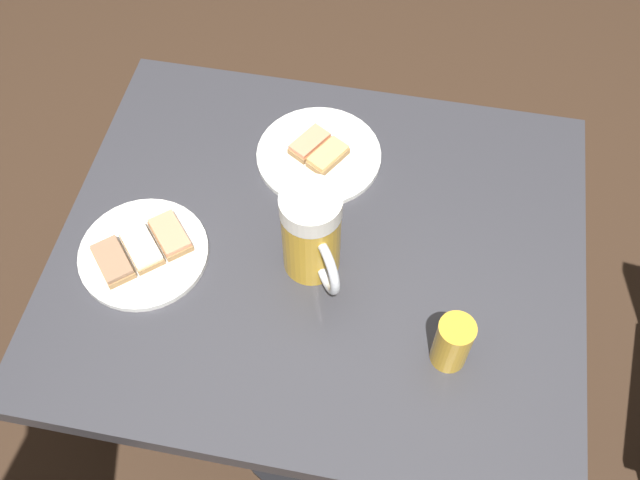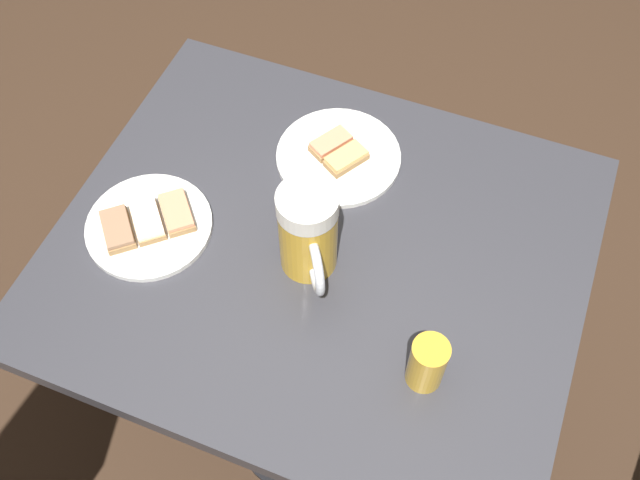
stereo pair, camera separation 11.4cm
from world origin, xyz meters
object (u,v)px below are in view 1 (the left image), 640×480
(plate_far, at_px, (319,154))
(beer_mug, at_px, (312,235))
(plate_near, at_px, (143,251))
(beer_glass_small, at_px, (453,343))

(plate_far, bearing_deg, beer_mug, 8.36)
(plate_near, xyz_separation_m, plate_far, (-0.25, 0.23, -0.00))
(beer_mug, height_order, beer_glass_small, beer_mug)
(beer_mug, bearing_deg, plate_near, -82.63)
(plate_far, bearing_deg, plate_near, -43.48)
(plate_near, relative_size, beer_glass_small, 2.14)
(plate_near, xyz_separation_m, beer_mug, (-0.03, 0.26, 0.07))
(plate_far, height_order, beer_glass_small, beer_glass_small)
(beer_mug, bearing_deg, beer_glass_small, 62.16)
(plate_near, bearing_deg, plate_far, 136.52)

